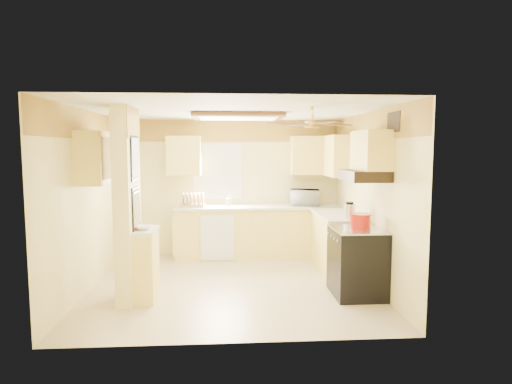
{
  "coord_description": "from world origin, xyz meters",
  "views": [
    {
      "loc": [
        -0.06,
        -6.08,
        1.97
      ],
      "look_at": [
        0.36,
        0.35,
        1.32
      ],
      "focal_mm": 30.0,
      "sensor_mm": 36.0,
      "label": 1
    }
  ],
  "objects": [
    {
      "name": "upper_cab_back_left",
      "position": [
        -0.85,
        1.72,
        1.85
      ],
      "size": [
        0.6,
        0.35,
        0.7
      ],
      "primitive_type": "cube",
      "color": "#FFE969",
      "rests_on": "wall_back"
    },
    {
      "name": "upper_cab_over_stove",
      "position": [
        1.82,
        -0.55,
        1.95
      ],
      "size": [
        0.35,
        0.76,
        0.52
      ],
      "primitive_type": "cube",
      "color": "#FFE969",
      "rests_on": "wall_right"
    },
    {
      "name": "lower_cabinets_back",
      "position": [
        0.5,
        1.6,
        0.45
      ],
      "size": [
        3.0,
        0.6,
        0.9
      ],
      "primitive_type": "cube",
      "color": "#FFE969",
      "rests_on": "floor"
    },
    {
      "name": "wall_left",
      "position": [
        -2.0,
        0.0,
        1.25
      ],
      "size": [
        0.0,
        3.8,
        3.8
      ],
      "primitive_type": "plane",
      "rotation": [
        1.57,
        0.0,
        1.57
      ],
      "color": "#EFDF92",
      "rests_on": "floor"
    },
    {
      "name": "wallpaper_border",
      "position": [
        0.0,
        1.88,
        2.3
      ],
      "size": [
        4.0,
        0.02,
        0.4
      ],
      "primitive_type": "cube",
      "color": "#E8BD44",
      "rests_on": "wall_back"
    },
    {
      "name": "dish_rack",
      "position": [
        -0.69,
        1.59,
        1.03
      ],
      "size": [
        0.44,
        0.35,
        0.24
      ],
      "color": "tan",
      "rests_on": "countertop_back"
    },
    {
      "name": "poster_menu",
      "position": [
        -1.24,
        -0.55,
        1.85
      ],
      "size": [
        0.02,
        0.42,
        0.57
      ],
      "color": "black",
      "rests_on": "partition_column"
    },
    {
      "name": "stove",
      "position": [
        1.67,
        -0.55,
        0.46
      ],
      "size": [
        0.68,
        0.77,
        0.92
      ],
      "color": "black",
      "rests_on": "floor"
    },
    {
      "name": "countertop_back",
      "position": [
        0.5,
        1.59,
        0.92
      ],
      "size": [
        3.04,
        0.64,
        0.04
      ],
      "primitive_type": "cube",
      "color": "white",
      "rests_on": "lower_cabinets_back"
    },
    {
      "name": "ledge_top",
      "position": [
        -1.13,
        -0.55,
        0.92
      ],
      "size": [
        0.28,
        0.58,
        0.04
      ],
      "primitive_type": "cube",
      "color": "white",
      "rests_on": "partition_ledge"
    },
    {
      "name": "wall_back",
      "position": [
        0.0,
        1.9,
        1.25
      ],
      "size": [
        4.0,
        0.0,
        4.0
      ],
      "primitive_type": "plane",
      "rotation": [
        1.57,
        0.0,
        0.0
      ],
      "color": "#EFDF92",
      "rests_on": "floor"
    },
    {
      "name": "upper_cab_left_wall",
      "position": [
        -1.82,
        -0.25,
        1.85
      ],
      "size": [
        0.35,
        0.75,
        0.7
      ],
      "primitive_type": "cube",
      "color": "#FFE969",
      "rests_on": "wall_left"
    },
    {
      "name": "lower_cabinets_right",
      "position": [
        1.7,
        0.6,
        0.45
      ],
      "size": [
        0.6,
        1.4,
        0.9
      ],
      "primitive_type": "cube",
      "color": "#FFE969",
      "rests_on": "floor"
    },
    {
      "name": "ceiling",
      "position": [
        0.0,
        0.0,
        2.5
      ],
      "size": [
        4.0,
        4.0,
        0.0
      ],
      "primitive_type": "plane",
      "rotation": [
        3.14,
        0.0,
        0.0
      ],
      "color": "white",
      "rests_on": "wall_back"
    },
    {
      "name": "dutch_oven",
      "position": [
        1.71,
        -0.53,
        1.01
      ],
      "size": [
        0.29,
        0.29,
        0.19
      ],
      "color": "#AB160B",
      "rests_on": "stove"
    },
    {
      "name": "partition_ledge",
      "position": [
        -1.13,
        -0.55,
        0.45
      ],
      "size": [
        0.25,
        0.55,
        0.9
      ],
      "primitive_type": "cube",
      "color": "#FFE969",
      "rests_on": "floor"
    },
    {
      "name": "window",
      "position": [
        -0.25,
        1.89,
        1.55
      ],
      "size": [
        0.92,
        0.02,
        1.02
      ],
      "color": "white",
      "rests_on": "wall_back"
    },
    {
      "name": "ceiling_light_panel",
      "position": [
        0.1,
        0.5,
        2.46
      ],
      "size": [
        1.35,
        0.95,
        0.06
      ],
      "color": "brown",
      "rests_on": "ceiling"
    },
    {
      "name": "upper_cab_right",
      "position": [
        1.82,
        1.25,
        1.85
      ],
      "size": [
        0.35,
        1.0,
        0.7
      ],
      "primitive_type": "cube",
      "color": "#FFE969",
      "rests_on": "wall_right"
    },
    {
      "name": "vent_grate",
      "position": [
        1.98,
        -0.9,
        2.3
      ],
      "size": [
        0.02,
        0.4,
        0.25
      ],
      "primitive_type": "cube",
      "color": "black",
      "rests_on": "wall_right"
    },
    {
      "name": "utensil_crock",
      "position": [
        -0.05,
        1.71,
        1.01
      ],
      "size": [
        0.1,
        0.1,
        0.21
      ],
      "color": "white",
      "rests_on": "countertop_back"
    },
    {
      "name": "wall_front",
      "position": [
        0.0,
        -1.9,
        1.25
      ],
      "size": [
        4.0,
        0.0,
        4.0
      ],
      "primitive_type": "plane",
      "rotation": [
        -1.57,
        0.0,
        0.0
      ],
      "color": "#EFDF92",
      "rests_on": "floor"
    },
    {
      "name": "wall_right",
      "position": [
        2.0,
        0.0,
        1.25
      ],
      "size": [
        0.0,
        3.8,
        3.8
      ],
      "primitive_type": "plane",
      "rotation": [
        1.57,
        0.0,
        -1.57
      ],
      "color": "#EFDF92",
      "rests_on": "floor"
    },
    {
      "name": "poster_nashville",
      "position": [
        -1.24,
        -0.55,
        1.2
      ],
      "size": [
        0.02,
        0.42,
        0.57
      ],
      "color": "black",
      "rests_on": "partition_column"
    },
    {
      "name": "ceiling_fan",
      "position": [
        1.0,
        -0.7,
        2.29
      ],
      "size": [
        1.15,
        1.15,
        0.26
      ],
      "color": "gold",
      "rests_on": "ceiling"
    },
    {
      "name": "kettle",
      "position": [
        1.73,
        0.06,
        1.06
      ],
      "size": [
        0.17,
        0.17,
        0.25
      ],
      "color": "silver",
      "rests_on": "countertop_right"
    },
    {
      "name": "upper_cab_back_right",
      "position": [
        1.55,
        1.72,
        1.85
      ],
      "size": [
        0.9,
        0.35,
        0.7
      ],
      "primitive_type": "cube",
      "color": "#FFE969",
      "rests_on": "wall_back"
    },
    {
      "name": "partition_column",
      "position": [
        -1.35,
        -0.55,
        1.25
      ],
      "size": [
        0.2,
        0.7,
        2.5
      ],
      "primitive_type": "cube",
      "color": "#EFDF92",
      "rests_on": "floor"
    },
    {
      "name": "range_hood",
      "position": [
        1.74,
        -0.55,
        1.62
      ],
      "size": [
        0.5,
        0.76,
        0.14
      ],
      "primitive_type": "cube",
      "color": "black",
      "rests_on": "upper_cab_over_stove"
    },
    {
      "name": "countertop_right",
      "position": [
        1.69,
        0.6,
        0.92
      ],
      "size": [
        0.64,
        1.44,
        0.04
      ],
      "primitive_type": "cube",
      "color": "white",
      "rests_on": "lower_cabinets_right"
    },
    {
      "name": "dishwasher_panel",
      "position": [
        -0.25,
        1.29,
        0.43
      ],
      "size": [
        0.58,
        0.02,
        0.8
      ],
      "primitive_type": "cube",
      "color": "white",
      "rests_on": "lower_cabinets_back"
    },
    {
      "name": "microwave",
      "position": [
        1.34,
        1.62,
        1.09
      ],
      "size": [
        0.57,
        0.43,
        0.29
      ],
      "primitive_type": "imported",
      "rotation": [
        0.0,
        0.0,
        2.99
      ],
      "color": "white",
      "rests_on": "countertop_back"
    },
    {
      "name": "floor",
      "position": [
        0.0,
        0.0,
        0.0
      ],
      "size": [
        4.0,
        4.0,
        0.0
      ],
      "primitive_type": "plane",
      "color": "#C6AF89",
      "rests_on": "ground"
    },
    {
      "name": "bowl",
      "position": [
        -1.14,
        -0.6,
        0.97
      ],
      "size": [
        0.22,
        0.22,
        0.05
      ],
      "primitive_type": "imported",
      "rotation": [
        0.0,
        0.0,
        0.02
      ],
      "color": "white",
      "rests_on": "ledge_top"
    }
  ]
}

